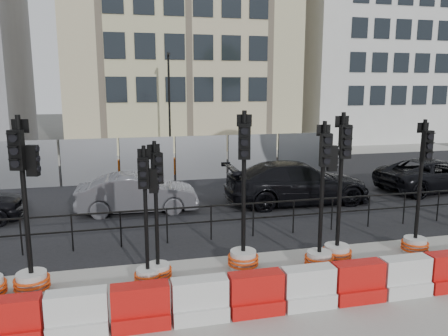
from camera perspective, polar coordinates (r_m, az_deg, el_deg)
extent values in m
plane|color=#51514C|center=(11.05, -0.37, -11.54)|extent=(120.00, 120.00, 0.00)
cube|color=gray|center=(8.44, 4.55, -18.95)|extent=(40.00, 6.00, 0.02)
cube|color=black|center=(17.62, -5.58, -3.04)|extent=(40.00, 14.00, 0.03)
cube|color=gray|center=(26.40, -8.32, 1.49)|extent=(40.00, 4.00, 0.02)
cube|color=#C1AC8D|center=(32.61, -6.11, 19.13)|extent=(15.00, 10.00, 18.00)
cube|color=silver|center=(37.54, 18.25, 16.01)|extent=(12.00, 9.00, 16.00)
cylinder|color=black|center=(12.01, -24.97, -8.19)|extent=(0.04, 0.04, 1.00)
cylinder|color=black|center=(11.82, -19.21, -8.07)|extent=(0.04, 0.04, 1.00)
cylinder|color=black|center=(11.75, -13.33, -7.86)|extent=(0.04, 0.04, 1.00)
cylinder|color=black|center=(11.81, -7.45, -7.57)|extent=(0.04, 0.04, 1.00)
cylinder|color=black|center=(11.98, -1.69, -7.21)|extent=(0.04, 0.04, 1.00)
cylinder|color=black|center=(12.27, 3.84, -6.79)|extent=(0.04, 0.04, 1.00)
cylinder|color=black|center=(12.67, 9.06, -6.34)|extent=(0.04, 0.04, 1.00)
cylinder|color=black|center=(13.16, 13.91, -5.87)|extent=(0.04, 0.04, 1.00)
cylinder|color=black|center=(13.74, 18.38, -5.40)|extent=(0.04, 0.04, 1.00)
cylinder|color=black|center=(14.40, 22.46, -4.95)|extent=(0.04, 0.04, 1.00)
cylinder|color=black|center=(15.13, 26.16, -4.51)|extent=(0.04, 0.04, 1.00)
cube|color=black|center=(11.84, -1.71, -4.99)|extent=(18.00, 0.04, 0.04)
cube|color=black|center=(11.96, -1.70, -6.98)|extent=(18.00, 0.04, 0.04)
cube|color=gray|center=(19.57, -24.16, 0.39)|extent=(2.30, 0.05, 2.00)
cube|color=gray|center=(19.27, -17.14, 0.71)|extent=(2.30, 0.05, 2.00)
cylinder|color=black|center=(19.38, -20.54, 0.56)|extent=(0.05, 0.05, 2.00)
cube|color=gray|center=(19.26, -10.01, 1.02)|extent=(2.30, 0.05, 2.00)
cylinder|color=black|center=(19.22, -13.43, 0.87)|extent=(0.05, 0.05, 2.00)
cube|color=gray|center=(19.55, -2.97, 1.31)|extent=(2.30, 0.05, 2.00)
cylinder|color=black|center=(19.37, -6.32, 1.18)|extent=(0.05, 0.05, 2.00)
cube|color=gray|center=(20.12, 3.77, 1.57)|extent=(2.30, 0.05, 2.00)
cylinder|color=black|center=(19.81, 0.59, 1.45)|extent=(0.05, 0.05, 2.00)
cube|color=gray|center=(20.95, 10.05, 1.79)|extent=(2.30, 0.05, 2.00)
cylinder|color=black|center=(20.52, 7.10, 1.69)|extent=(0.05, 0.05, 2.00)
cube|color=orange|center=(20.87, -17.91, -0.27)|extent=(1.00, 0.40, 0.80)
cube|color=orange|center=(20.81, -12.42, -0.03)|extent=(1.00, 0.40, 0.80)
cube|color=orange|center=(20.94, -6.94, 0.21)|extent=(1.00, 0.40, 0.80)
cube|color=orange|center=(21.25, -1.58, 0.44)|extent=(1.00, 0.40, 0.80)
cube|color=orange|center=(21.75, 3.58, 0.66)|extent=(1.00, 0.40, 0.80)
cube|color=orange|center=(22.41, 8.47, 0.86)|extent=(1.00, 0.40, 0.80)
cylinder|color=black|center=(25.15, -7.15, 7.92)|extent=(0.12, 0.12, 6.00)
cube|color=black|center=(24.93, -7.24, 14.56)|extent=(0.12, 0.50, 0.12)
cube|color=red|center=(8.43, -26.04, -19.05)|extent=(1.00, 0.50, 0.30)
cube|color=red|center=(8.24, -26.28, -16.62)|extent=(1.00, 0.35, 0.50)
cube|color=white|center=(8.26, -18.51, -19.12)|extent=(1.00, 0.50, 0.30)
cube|color=white|center=(8.07, -18.68, -16.65)|extent=(1.00, 0.35, 0.50)
cube|color=red|center=(8.22, -10.79, -18.88)|extent=(1.00, 0.50, 0.30)
cube|color=red|center=(8.03, -10.89, -16.39)|extent=(1.00, 0.35, 0.50)
cube|color=white|center=(8.32, -3.16, -18.32)|extent=(1.00, 0.50, 0.30)
cube|color=white|center=(8.13, -3.19, -15.85)|extent=(1.00, 0.35, 0.50)
cube|color=red|center=(8.54, 4.13, -17.50)|extent=(1.00, 0.50, 0.30)
cube|color=red|center=(8.36, 4.16, -15.08)|extent=(1.00, 0.35, 0.50)
cube|color=white|center=(8.88, 10.87, -16.49)|extent=(1.00, 0.50, 0.30)
cube|color=white|center=(8.71, 10.97, -14.15)|extent=(1.00, 0.35, 0.50)
cube|color=red|center=(9.33, 16.98, -15.39)|extent=(1.00, 0.50, 0.30)
cube|color=red|center=(9.17, 17.12, -13.14)|extent=(1.00, 0.35, 0.50)
cube|color=white|center=(9.88, 22.41, -14.25)|extent=(1.00, 0.50, 0.30)
cube|color=white|center=(9.72, 22.58, -12.10)|extent=(1.00, 0.35, 0.50)
cube|color=red|center=(10.49, 27.19, -13.14)|extent=(1.00, 0.50, 0.30)
cylinder|color=beige|center=(10.02, -23.78, -13.54)|extent=(0.60, 0.60, 0.44)
torus|color=red|center=(10.06, -23.74, -14.00)|extent=(0.72, 0.72, 0.06)
torus|color=red|center=(10.02, -23.78, -13.54)|extent=(0.72, 0.72, 0.06)
torus|color=red|center=(9.99, -23.82, -13.08)|extent=(0.72, 0.72, 0.06)
cylinder|color=black|center=(9.46, -24.58, -3.71)|extent=(0.10, 0.10, 3.31)
cube|color=black|center=(9.17, -25.45, 2.12)|extent=(0.30, 0.23, 0.77)
cylinder|color=black|center=(9.13, -25.59, 0.53)|extent=(0.17, 0.10, 0.17)
cylinder|color=black|center=(9.09, -25.71, 2.03)|extent=(0.17, 0.10, 0.17)
cylinder|color=black|center=(9.06, -25.84, 3.55)|extent=(0.17, 0.10, 0.17)
cube|color=black|center=(9.30, -25.08, 4.99)|extent=(0.33, 0.13, 0.26)
cube|color=black|center=(9.21, -23.74, 0.89)|extent=(0.25, 0.20, 0.61)
cylinder|color=beige|center=(9.88, -8.60, -13.28)|extent=(0.50, 0.50, 0.37)
torus|color=red|center=(9.91, -8.59, -13.68)|extent=(0.60, 0.60, 0.05)
torus|color=red|center=(9.88, -8.60, -13.28)|extent=(0.60, 0.60, 0.05)
torus|color=red|center=(9.85, -8.62, -12.89)|extent=(0.60, 0.60, 0.05)
cylinder|color=black|center=(9.38, -8.86, -4.96)|extent=(0.08, 0.08, 2.79)
cube|color=black|center=(9.09, -8.73, -0.04)|extent=(0.25, 0.19, 0.65)
cylinder|color=black|center=(9.06, -8.51, -1.39)|extent=(0.15, 0.09, 0.14)
cylinder|color=black|center=(9.02, -8.55, -0.12)|extent=(0.15, 0.09, 0.14)
cylinder|color=black|center=(8.99, -8.58, 1.16)|extent=(0.15, 0.09, 0.14)
cube|color=black|center=(9.18, -9.21, 2.40)|extent=(0.27, 0.11, 0.22)
cylinder|color=beige|center=(9.71, -9.90, -13.80)|extent=(0.49, 0.49, 0.36)
torus|color=red|center=(9.74, -9.89, -14.19)|extent=(0.59, 0.59, 0.05)
torus|color=red|center=(9.71, -9.90, -13.80)|extent=(0.59, 0.59, 0.05)
torus|color=red|center=(9.68, -9.92, -13.40)|extent=(0.59, 0.59, 0.05)
cylinder|color=black|center=(9.21, -10.19, -5.53)|extent=(0.08, 0.08, 2.73)
cube|color=black|center=(8.91, -10.46, -0.67)|extent=(0.24, 0.17, 0.64)
cylinder|color=black|center=(8.88, -10.48, -2.02)|extent=(0.14, 0.07, 0.14)
cylinder|color=black|center=(8.84, -10.53, -0.76)|extent=(0.14, 0.07, 0.14)
cylinder|color=black|center=(8.80, -10.57, 0.52)|extent=(0.14, 0.07, 0.14)
cube|color=black|center=(9.01, -10.39, 1.81)|extent=(0.27, 0.08, 0.22)
cube|color=black|center=(9.03, -9.18, -1.65)|extent=(0.20, 0.15, 0.50)
cylinder|color=beige|center=(10.32, 2.52, -11.88)|extent=(0.60, 0.60, 0.44)
torus|color=red|center=(10.35, 2.51, -12.33)|extent=(0.72, 0.72, 0.06)
torus|color=red|center=(10.32, 2.52, -11.88)|extent=(0.72, 0.72, 0.06)
torus|color=red|center=(10.29, 2.52, -11.42)|extent=(0.72, 0.72, 0.06)
cylinder|color=black|center=(9.78, 2.60, -2.24)|extent=(0.10, 0.10, 3.32)
cube|color=black|center=(9.47, 2.67, 3.46)|extent=(0.30, 0.22, 0.78)
cylinder|color=black|center=(9.42, 2.67, 1.93)|extent=(0.17, 0.10, 0.17)
cylinder|color=black|center=(9.39, 2.69, 3.40)|extent=(0.17, 0.10, 0.17)
cylinder|color=black|center=(9.36, 2.70, 4.88)|extent=(0.17, 0.10, 0.17)
cube|color=black|center=(9.63, 2.66, 6.23)|extent=(0.33, 0.12, 0.27)
cylinder|color=beige|center=(10.56, 12.30, -11.68)|extent=(0.56, 0.56, 0.42)
torus|color=red|center=(10.59, 12.28, -12.09)|extent=(0.67, 0.67, 0.05)
torus|color=red|center=(10.56, 12.30, -11.68)|extent=(0.67, 0.67, 0.05)
torus|color=red|center=(10.52, 12.32, -11.26)|extent=(0.67, 0.67, 0.05)
cylinder|color=black|center=(10.05, 12.67, -2.87)|extent=(0.09, 0.09, 3.11)
cube|color=black|center=(9.76, 13.15, 2.30)|extent=(0.26, 0.17, 0.73)
cylinder|color=black|center=(9.72, 13.27, 0.89)|extent=(0.16, 0.07, 0.16)
cylinder|color=black|center=(9.68, 13.33, 2.23)|extent=(0.16, 0.07, 0.16)
cylinder|color=black|center=(9.65, 13.38, 3.57)|extent=(0.16, 0.07, 0.16)
cube|color=black|center=(9.88, 12.87, 4.84)|extent=(0.31, 0.06, 0.25)
cube|color=black|center=(9.98, 13.96, 1.24)|extent=(0.22, 0.15, 0.57)
cylinder|color=beige|center=(10.99, 14.50, -10.80)|extent=(0.59, 0.59, 0.44)
torus|color=red|center=(11.02, 14.48, -11.22)|extent=(0.71, 0.71, 0.05)
torus|color=red|center=(10.99, 14.50, -10.80)|extent=(0.71, 0.71, 0.05)
torus|color=red|center=(10.96, 14.52, -10.37)|extent=(0.71, 0.71, 0.05)
cylinder|color=black|center=(10.49, 14.94, -1.89)|extent=(0.10, 0.10, 3.27)
cube|color=black|center=(10.21, 15.54, 3.34)|extent=(0.26, 0.16, 0.76)
cylinder|color=black|center=(10.17, 15.70, 1.93)|extent=(0.16, 0.06, 0.16)
cylinder|color=black|center=(10.13, 15.77, 3.27)|extent=(0.16, 0.06, 0.16)
cylinder|color=black|center=(10.11, 15.83, 4.62)|extent=(0.16, 0.06, 0.16)
cube|color=black|center=(10.34, 15.15, 5.87)|extent=(0.33, 0.04, 0.26)
cylinder|color=beige|center=(12.20, 23.64, -9.26)|extent=(0.55, 0.55, 0.41)
torus|color=red|center=(12.22, 23.61, -9.63)|extent=(0.67, 0.67, 0.05)
torus|color=red|center=(12.20, 23.64, -9.26)|extent=(0.67, 0.67, 0.05)
torus|color=red|center=(12.17, 23.67, -8.90)|extent=(0.67, 0.67, 0.05)
cylinder|color=black|center=(11.76, 24.24, -1.69)|extent=(0.09, 0.09, 3.08)
cube|color=black|center=(11.52, 24.98, 2.68)|extent=(0.25, 0.15, 0.72)
cylinder|color=black|center=(11.49, 25.16, 1.51)|extent=(0.16, 0.06, 0.15)
cylinder|color=black|center=(11.46, 25.25, 2.62)|extent=(0.16, 0.06, 0.15)
cylinder|color=black|center=(11.44, 25.34, 3.74)|extent=(0.16, 0.06, 0.15)
cube|color=black|center=(11.62, 24.55, 4.82)|extent=(0.31, 0.04, 0.25)
imported|color=#4F4F54|center=(14.84, -11.22, -3.27)|extent=(1.71, 4.07, 1.30)
imported|color=black|center=(15.87, 9.54, -1.90)|extent=(2.36, 5.34, 1.52)
imported|color=black|center=(19.46, 25.73, -0.82)|extent=(3.17, 5.18, 1.31)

